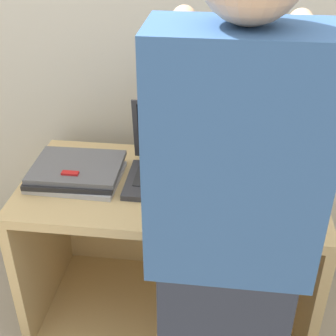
{
  "coord_description": "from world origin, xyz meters",
  "views": [
    {
      "loc": [
        0.16,
        -1.13,
        1.58
      ],
      "look_at": [
        0.0,
        0.2,
        0.77
      ],
      "focal_mm": 50.0,
      "sensor_mm": 36.0,
      "label": 1
    }
  ],
  "objects": [
    {
      "name": "inventory_tag",
      "position": [
        -0.35,
        0.22,
        0.71
      ],
      "size": [
        0.06,
        0.02,
        0.01
      ],
      "color": "red",
      "rests_on": "laptop_stack_left"
    },
    {
      "name": "cart",
      "position": [
        0.0,
        0.34,
        0.32
      ],
      "size": [
        1.09,
        0.56,
        0.65
      ],
      "color": "tan",
      "rests_on": "ground_plane"
    },
    {
      "name": "laptop_open",
      "position": [
        0.0,
        0.33,
        0.7
      ],
      "size": [
        0.32,
        0.29,
        0.27
      ],
      "color": "#333338",
      "rests_on": "cart"
    },
    {
      "name": "wall_back",
      "position": [
        0.0,
        0.67,
        1.2
      ],
      "size": [
        8.0,
        0.05,
        2.4
      ],
      "color": "beige",
      "rests_on": "ground_plane"
    },
    {
      "name": "laptop_stack_right",
      "position": [
        0.35,
        0.28,
        0.67
      ],
      "size": [
        0.33,
        0.27,
        0.06
      ],
      "color": "#232326",
      "rests_on": "cart"
    },
    {
      "name": "laptop_stack_left",
      "position": [
        -0.35,
        0.28,
        0.67
      ],
      "size": [
        0.33,
        0.27,
        0.06
      ],
      "color": "#B7B7BC",
      "rests_on": "cart"
    },
    {
      "name": "person",
      "position": [
        0.2,
        -0.2,
        0.77
      ],
      "size": [
        0.4,
        0.52,
        1.55
      ],
      "color": "#2D3342",
      "rests_on": "ground_plane"
    }
  ]
}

